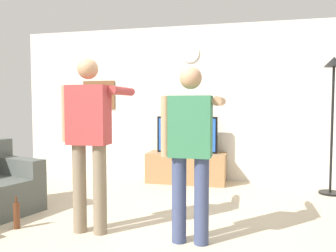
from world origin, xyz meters
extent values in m
plane|color=beige|center=(0.00, 0.00, 0.00)|extent=(8.40, 8.40, 0.00)
cube|color=silver|center=(0.00, 2.95, 1.35)|extent=(6.40, 0.10, 2.70)
cube|color=#997047|center=(-0.02, 2.60, 0.25)|extent=(1.32, 0.52, 0.50)
sphere|color=black|center=(-0.02, 2.33, 0.28)|extent=(0.04, 0.04, 0.04)
cube|color=black|center=(-0.02, 2.65, 0.81)|extent=(1.03, 0.06, 0.62)
cube|color=blue|center=(-0.02, 2.62, 0.81)|extent=(0.97, 0.01, 0.56)
cylinder|color=white|center=(-0.02, 2.89, 2.22)|extent=(0.32, 0.03, 0.32)
cube|color=brown|center=(-1.75, 2.90, 1.50)|extent=(0.63, 0.04, 0.52)
cylinder|color=black|center=(2.19, 2.36, 0.01)|extent=(0.32, 0.32, 0.03)
cylinder|color=black|center=(2.19, 2.36, 0.95)|extent=(0.04, 0.04, 1.84)
cone|color=black|center=(2.19, 2.36, 1.94)|extent=(0.28, 0.28, 0.14)
cylinder|color=#7A6B56|center=(-0.70, 0.14, 0.46)|extent=(0.14, 0.14, 0.92)
cylinder|color=#7A6B56|center=(-0.47, 0.14, 0.46)|extent=(0.14, 0.14, 0.92)
cube|color=#A53838|center=(-0.58, 0.14, 1.22)|extent=(0.41, 0.22, 0.60)
sphere|color=tan|center=(-0.58, 0.14, 1.69)|extent=(0.21, 0.21, 0.21)
cylinder|color=tan|center=(-0.83, 0.14, 1.23)|extent=(0.09, 0.09, 0.58)
cylinder|color=#A53838|center=(-0.33, 0.43, 1.47)|extent=(0.09, 0.58, 0.09)
cube|color=white|center=(-0.33, 0.75, 1.47)|extent=(0.04, 0.12, 0.04)
cylinder|color=#384266|center=(0.36, 0.12, 0.42)|extent=(0.14, 0.14, 0.83)
cylinder|color=#384266|center=(0.58, 0.12, 0.42)|extent=(0.14, 0.14, 0.83)
cube|color=#33724C|center=(0.47, 0.12, 1.12)|extent=(0.39, 0.22, 0.58)
sphere|color=tan|center=(0.47, 0.12, 1.57)|extent=(0.21, 0.21, 0.21)
cylinder|color=tan|center=(0.23, 0.12, 1.12)|extent=(0.09, 0.09, 0.58)
cylinder|color=tan|center=(0.71, 0.41, 1.36)|extent=(0.09, 0.58, 0.09)
cube|color=white|center=(0.71, 0.73, 1.36)|extent=(0.04, 0.12, 0.04)
cube|color=#4C514C|center=(-1.89, 0.73, 0.53)|extent=(0.87, 0.43, 0.22)
cylinder|color=#592D19|center=(-1.39, 0.05, 0.14)|extent=(0.07, 0.07, 0.28)
cylinder|color=#4C2814|center=(-1.39, 0.05, 0.31)|extent=(0.02, 0.02, 0.07)
camera|label=1|loc=(1.01, -3.01, 1.33)|focal=36.20mm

